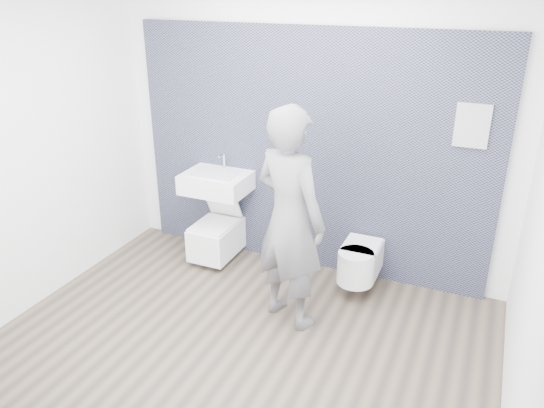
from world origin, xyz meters
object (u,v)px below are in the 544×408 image
at_px(washbasin, 216,182).
at_px(toilet_square, 217,237).
at_px(toilet_rounded, 359,262).
at_px(visitor, 290,219).

bearing_deg(washbasin, toilet_square, -90.00).
bearing_deg(toilet_rounded, washbasin, 178.13).
height_order(toilet_square, toilet_rounded, toilet_square).
bearing_deg(visitor, toilet_rounded, -101.93).
xyz_separation_m(toilet_square, visitor, (1.10, -0.69, 0.70)).
xyz_separation_m(washbasin, toilet_square, (0.00, -0.04, -0.60)).
relative_size(washbasin, toilet_square, 0.88).
bearing_deg(toilet_square, visitor, -32.02).
xyz_separation_m(washbasin, visitor, (1.10, -0.73, 0.09)).
height_order(washbasin, toilet_square, washbasin).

